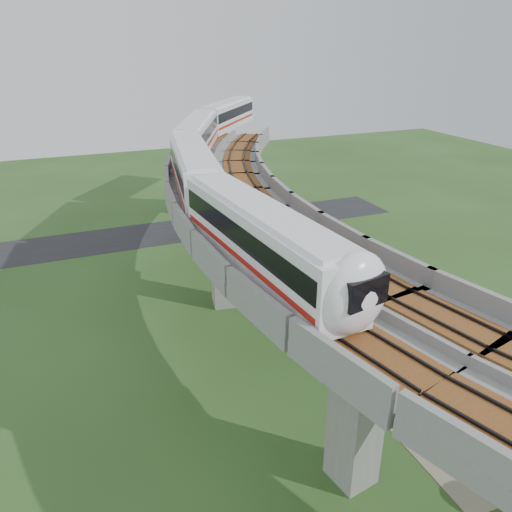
% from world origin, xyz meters
% --- Properties ---
extents(ground, '(160.00, 160.00, 0.00)m').
position_xyz_m(ground, '(0.00, 0.00, 0.00)').
color(ground, '#2F4D1F').
rests_on(ground, ground).
extents(dirt_lot, '(18.00, 26.00, 0.04)m').
position_xyz_m(dirt_lot, '(14.00, -2.00, 0.02)').
color(dirt_lot, gray).
rests_on(dirt_lot, ground).
extents(asphalt_road, '(60.00, 8.00, 0.03)m').
position_xyz_m(asphalt_road, '(0.00, 30.00, 0.01)').
color(asphalt_road, '#232326').
rests_on(asphalt_road, ground).
extents(viaduct, '(19.58, 73.98, 11.40)m').
position_xyz_m(viaduct, '(3.84, 0.00, 9.05)').
color(viaduct, '#99968E').
rests_on(viaduct, ground).
extents(metro_train, '(21.08, 58.80, 3.64)m').
position_xyz_m(metro_train, '(2.75, 16.74, 12.31)').
color(metro_train, white).
rests_on(metro_train, ground).
extents(fence, '(3.87, 38.73, 1.50)m').
position_xyz_m(fence, '(9.75, 0.00, 0.75)').
color(fence, '#2D382D').
rests_on(fence, ground).
extents(tree_0, '(2.19, 2.19, 2.50)m').
position_xyz_m(tree_0, '(12.13, 23.80, 1.57)').
color(tree_0, '#382314').
rests_on(tree_0, ground).
extents(tree_1, '(2.01, 2.01, 2.43)m').
position_xyz_m(tree_1, '(8.93, 13.78, 1.57)').
color(tree_1, '#382314').
rests_on(tree_1, ground).
extents(tree_2, '(3.11, 3.11, 3.41)m').
position_xyz_m(tree_2, '(6.63, 5.59, 2.09)').
color(tree_2, '#382314').
rests_on(tree_2, ground).
extents(tree_3, '(2.22, 2.22, 2.65)m').
position_xyz_m(tree_3, '(6.83, -0.48, 1.71)').
color(tree_3, '#382314').
rests_on(tree_3, ground).
extents(tree_4, '(2.32, 2.32, 3.23)m').
position_xyz_m(tree_4, '(8.00, -9.45, 2.23)').
color(tree_4, '#382314').
rests_on(tree_4, ground).
extents(car_white, '(2.79, 3.17, 1.04)m').
position_xyz_m(car_white, '(10.31, -12.00, 0.56)').
color(car_white, silver).
rests_on(car_white, dirt_lot).
extents(car_red, '(3.35, 2.70, 1.07)m').
position_xyz_m(car_red, '(17.59, 0.59, 0.58)').
color(car_red, '#A00E16').
rests_on(car_red, dirt_lot).
extents(car_dark, '(4.59, 2.43, 1.27)m').
position_xyz_m(car_dark, '(11.59, 4.16, 0.67)').
color(car_dark, black).
rests_on(car_dark, dirt_lot).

